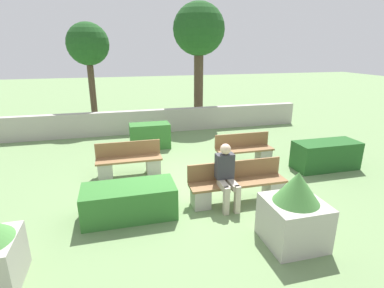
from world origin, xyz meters
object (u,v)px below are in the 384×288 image
Objects in this scene: bench_front at (238,186)px; bench_right_side at (244,153)px; bench_left_side at (129,163)px; person_seated_man at (226,173)px; tree_center_left at (199,32)px; tree_leftmost at (88,46)px; planter_corner_left at (294,212)px.

bench_right_side is at bearing 62.35° from bench_front.
bench_left_side is at bearing -178.51° from bench_right_side.
person_seated_man is 8.55m from tree_center_left.
person_seated_man is 0.32× the size of tree_leftmost.
bench_front is 3.03m from bench_left_side.
tree_center_left reaches higher than planter_corner_left.
planter_corner_left is (0.34, -1.64, 0.25)m from bench_front.
tree_center_left reaches higher than bench_right_side.
person_seated_man reaches higher than bench_left_side.
bench_front is 0.54m from person_seated_man.
person_seated_man is at bearing 113.92° from planter_corner_left.
bench_left_side is 7.50m from tree_center_left.
planter_corner_left is 0.26× the size of tree_center_left.
bench_left_side is 0.33× the size of tree_center_left.
bench_left_side is 1.02× the size of bench_right_side.
bench_right_side is 2.62m from person_seated_man.
bench_front and bench_right_side have the same top height.
planter_corner_left is at bearing -95.68° from tree_center_left.
bench_left_side is 3.29m from bench_right_side.
bench_right_side is 1.23× the size of person_seated_man.
bench_right_side is 3.75m from planter_corner_left.
tree_center_left is at bearing 78.49° from person_seated_man.
bench_front is 1.64× the size of planter_corner_left.
person_seated_man reaches higher than bench_front.
bench_right_side is 6.67m from tree_center_left.
tree_leftmost is at bearing 110.90° from planter_corner_left.
person_seated_man is 1.65m from planter_corner_left.
bench_right_side is at bearing -92.00° from tree_center_left.
bench_front is 1.27× the size of bench_left_side.
bench_left_side is 4.50m from planter_corner_left.
tree_center_left is at bearing 80.65° from bench_front.
tree_center_left is (0.20, 5.62, 3.57)m from bench_right_side.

